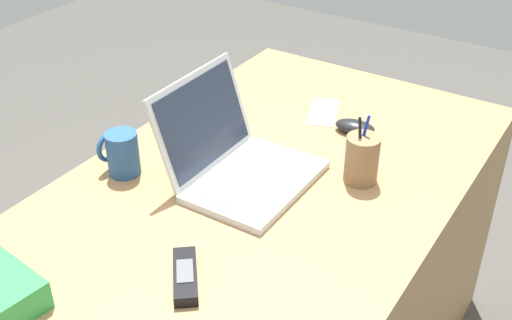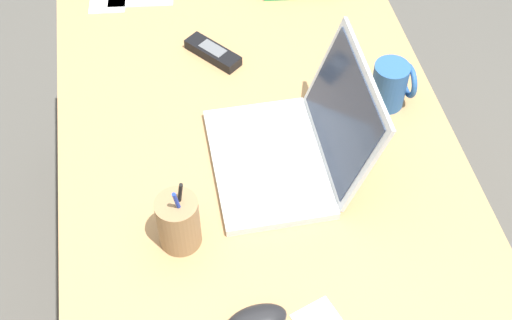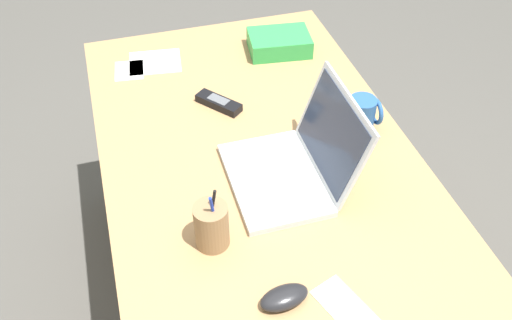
{
  "view_description": "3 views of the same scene",
  "coord_description": "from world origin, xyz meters",
  "px_view_note": "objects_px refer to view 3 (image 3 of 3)",
  "views": [
    {
      "loc": [
        -0.98,
        -0.65,
        1.56
      ],
      "look_at": [
        0.01,
        -0.02,
        0.82
      ],
      "focal_mm": 45.51,
      "sensor_mm": 36.0,
      "label": 1
    },
    {
      "loc": [
        0.91,
        -0.18,
        1.8
      ],
      "look_at": [
        0.07,
        -0.02,
        0.76
      ],
      "focal_mm": 48.43,
      "sensor_mm": 36.0,
      "label": 2
    },
    {
      "loc": [
        1.0,
        -0.32,
        1.74
      ],
      "look_at": [
        0.03,
        -0.03,
        0.79
      ],
      "focal_mm": 39.61,
      "sensor_mm": 36.0,
      "label": 3
    }
  ],
  "objects_px": {
    "cordless_phone": "(219,103)",
    "pen_holder": "(212,226)",
    "computer_mouse": "(284,297)",
    "coffee_mug_white": "(363,115)",
    "laptop": "(294,164)",
    "snack_bag": "(279,43)"
  },
  "relations": [
    {
      "from": "cordless_phone",
      "to": "computer_mouse",
      "type": "bearing_deg",
      "value": -2.23
    },
    {
      "from": "laptop",
      "to": "pen_holder",
      "type": "distance_m",
      "value": 0.28
    },
    {
      "from": "pen_holder",
      "to": "computer_mouse",
      "type": "bearing_deg",
      "value": 28.38
    },
    {
      "from": "cordless_phone",
      "to": "pen_holder",
      "type": "distance_m",
      "value": 0.51
    },
    {
      "from": "cordless_phone",
      "to": "laptop",
      "type": "bearing_deg",
      "value": 17.93
    },
    {
      "from": "computer_mouse",
      "to": "cordless_phone",
      "type": "bearing_deg",
      "value": 170.74
    },
    {
      "from": "cordless_phone",
      "to": "snack_bag",
      "type": "height_order",
      "value": "snack_bag"
    },
    {
      "from": "pen_holder",
      "to": "coffee_mug_white",
      "type": "bearing_deg",
      "value": 119.14
    },
    {
      "from": "computer_mouse",
      "to": "coffee_mug_white",
      "type": "height_order",
      "value": "coffee_mug_white"
    },
    {
      "from": "pen_holder",
      "to": "cordless_phone",
      "type": "bearing_deg",
      "value": 164.84
    },
    {
      "from": "coffee_mug_white",
      "to": "snack_bag",
      "type": "relative_size",
      "value": 0.54
    },
    {
      "from": "snack_bag",
      "to": "computer_mouse",
      "type": "bearing_deg",
      "value": -17.47
    },
    {
      "from": "cordless_phone",
      "to": "snack_bag",
      "type": "xyz_separation_m",
      "value": [
        -0.24,
        0.26,
        0.02
      ]
    },
    {
      "from": "cordless_phone",
      "to": "pen_holder",
      "type": "relative_size",
      "value": 0.84
    },
    {
      "from": "laptop",
      "to": "computer_mouse",
      "type": "height_order",
      "value": "laptop"
    },
    {
      "from": "coffee_mug_white",
      "to": "pen_holder",
      "type": "distance_m",
      "value": 0.55
    },
    {
      "from": "pen_holder",
      "to": "laptop",
      "type": "bearing_deg",
      "value": 120.98
    },
    {
      "from": "computer_mouse",
      "to": "snack_bag",
      "type": "relative_size",
      "value": 0.54
    },
    {
      "from": "coffee_mug_white",
      "to": "pen_holder",
      "type": "xyz_separation_m",
      "value": [
        0.27,
        -0.48,
        0.0
      ]
    },
    {
      "from": "laptop",
      "to": "pen_holder",
      "type": "bearing_deg",
      "value": -59.02
    },
    {
      "from": "laptop",
      "to": "cordless_phone",
      "type": "xyz_separation_m",
      "value": [
        -0.34,
        -0.11,
        -0.04
      ]
    },
    {
      "from": "computer_mouse",
      "to": "coffee_mug_white",
      "type": "bearing_deg",
      "value": 133.79
    }
  ]
}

